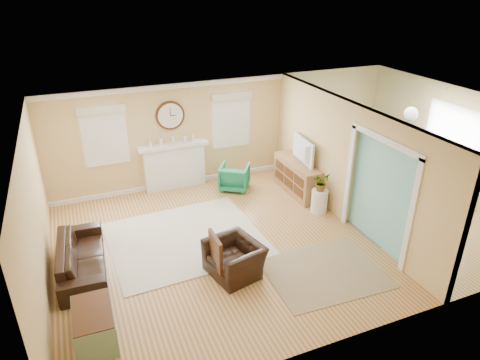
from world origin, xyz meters
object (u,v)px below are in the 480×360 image
object	(u,v)px
green_chair	(234,177)
dining_table	(382,191)
sofa	(82,257)
credenza	(298,177)
eames_chair	(234,258)

from	to	relation	value
green_chair	dining_table	bearing A→B (deg)	178.38
sofa	green_chair	xyz separation A→B (m)	(3.76, 2.04, 0.03)
dining_table	credenza	bearing A→B (deg)	36.68
dining_table	eames_chair	bearing A→B (deg)	91.61
sofa	eames_chair	distance (m)	2.74
sofa	dining_table	world-z (taller)	dining_table
eames_chair	dining_table	xyz separation A→B (m)	(4.16, 1.15, -0.00)
sofa	eames_chair	world-z (taller)	eames_chair
sofa	green_chair	size ratio (longest dim) A/B	2.85
credenza	dining_table	size ratio (longest dim) A/B	0.92
green_chair	eames_chair	bearing A→B (deg)	101.17
eames_chair	green_chair	world-z (taller)	green_chair
sofa	credenza	bearing A→B (deg)	-72.92
sofa	green_chair	distance (m)	4.28
eames_chair	credenza	xyz separation A→B (m)	(2.64, 2.40, 0.09)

